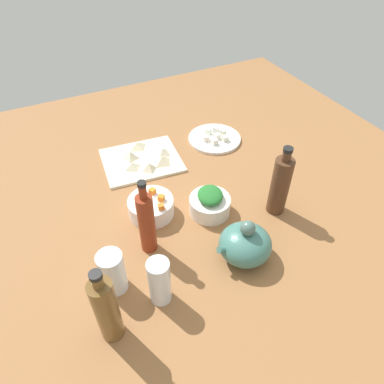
{
  "coord_description": "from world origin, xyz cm",
  "views": [
    {
      "loc": [
        38.13,
        77.11,
        87.16
      ],
      "look_at": [
        0.0,
        0.0,
        8.0
      ],
      "focal_mm": 32.79,
      "sensor_mm": 36.0,
      "label": 1
    }
  ],
  "objects_px": {
    "plate_tofu": "(214,139)",
    "bowl_carrots": "(151,207)",
    "drinking_glass_0": "(113,272)",
    "bottle_2": "(147,223)",
    "bowl_greens": "(210,205)",
    "cutting_board": "(142,160)",
    "bottle_1": "(280,185)",
    "drinking_glass_1": "(159,281)",
    "bottle_0": "(106,309)",
    "teapot": "(245,244)"
  },
  "relations": [
    {
      "from": "teapot",
      "to": "drinking_glass_0",
      "type": "relative_size",
      "value": 1.28
    },
    {
      "from": "cutting_board",
      "to": "bottle_2",
      "type": "height_order",
      "value": "bottle_2"
    },
    {
      "from": "teapot",
      "to": "drinking_glass_1",
      "type": "xyz_separation_m",
      "value": [
        0.27,
        0.02,
        0.02
      ]
    },
    {
      "from": "cutting_board",
      "to": "bottle_0",
      "type": "height_order",
      "value": "bottle_0"
    },
    {
      "from": "plate_tofu",
      "to": "bowl_greens",
      "type": "bearing_deg",
      "value": 58.71
    },
    {
      "from": "bowl_greens",
      "to": "bottle_2",
      "type": "relative_size",
      "value": 0.52
    },
    {
      "from": "bottle_1",
      "to": "bowl_greens",
      "type": "bearing_deg",
      "value": -23.69
    },
    {
      "from": "bowl_carrots",
      "to": "cutting_board",
      "type": "bearing_deg",
      "value": -103.6
    },
    {
      "from": "plate_tofu",
      "to": "drinking_glass_0",
      "type": "distance_m",
      "value": 0.77
    },
    {
      "from": "bowl_greens",
      "to": "drinking_glass_0",
      "type": "relative_size",
      "value": 1.02
    },
    {
      "from": "plate_tofu",
      "to": "bowl_carrots",
      "type": "xyz_separation_m",
      "value": [
        0.4,
        0.28,
        0.02
      ]
    },
    {
      "from": "cutting_board",
      "to": "bowl_carrots",
      "type": "height_order",
      "value": "bowl_carrots"
    },
    {
      "from": "bowl_carrots",
      "to": "teapot",
      "type": "distance_m",
      "value": 0.34
    },
    {
      "from": "bottle_2",
      "to": "drinking_glass_0",
      "type": "relative_size",
      "value": 1.96
    },
    {
      "from": "bowl_carrots",
      "to": "drinking_glass_0",
      "type": "distance_m",
      "value": 0.29
    },
    {
      "from": "bottle_0",
      "to": "drinking_glass_0",
      "type": "distance_m",
      "value": 0.14
    },
    {
      "from": "bottle_0",
      "to": "drinking_glass_0",
      "type": "bearing_deg",
      "value": -110.01
    },
    {
      "from": "plate_tofu",
      "to": "teapot",
      "type": "xyz_separation_m",
      "value": [
        0.22,
        0.57,
        0.05
      ]
    },
    {
      "from": "plate_tofu",
      "to": "bottle_2",
      "type": "distance_m",
      "value": 0.62
    },
    {
      "from": "bowl_greens",
      "to": "bottle_0",
      "type": "bearing_deg",
      "value": 32.37
    },
    {
      "from": "bottle_2",
      "to": "bowl_carrots",
      "type": "bearing_deg",
      "value": -113.94
    },
    {
      "from": "bottle_0",
      "to": "bottle_1",
      "type": "relative_size",
      "value": 0.99
    },
    {
      "from": "cutting_board",
      "to": "bottle_2",
      "type": "xyz_separation_m",
      "value": [
        0.13,
        0.41,
        0.1
      ]
    },
    {
      "from": "drinking_glass_1",
      "to": "teapot",
      "type": "bearing_deg",
      "value": -176.09
    },
    {
      "from": "drinking_glass_0",
      "to": "bottle_2",
      "type": "bearing_deg",
      "value": -146.95
    },
    {
      "from": "bottle_1",
      "to": "bottle_2",
      "type": "height_order",
      "value": "bottle_2"
    },
    {
      "from": "bottle_1",
      "to": "bottle_2",
      "type": "distance_m",
      "value": 0.44
    },
    {
      "from": "drinking_glass_0",
      "to": "drinking_glass_1",
      "type": "xyz_separation_m",
      "value": [
        -0.1,
        0.09,
        0.01
      ]
    },
    {
      "from": "bottle_1",
      "to": "drinking_glass_0",
      "type": "relative_size",
      "value": 1.9
    },
    {
      "from": "bottle_2",
      "to": "drinking_glass_0",
      "type": "xyz_separation_m",
      "value": [
        0.13,
        0.09,
        -0.04
      ]
    },
    {
      "from": "bowl_greens",
      "to": "bottle_2",
      "type": "xyz_separation_m",
      "value": [
        0.23,
        0.05,
        0.08
      ]
    },
    {
      "from": "bottle_0",
      "to": "bottle_1",
      "type": "height_order",
      "value": "bottle_1"
    },
    {
      "from": "bottle_1",
      "to": "drinking_glass_1",
      "type": "height_order",
      "value": "bottle_1"
    },
    {
      "from": "bowl_carrots",
      "to": "bottle_0",
      "type": "height_order",
      "value": "bottle_0"
    },
    {
      "from": "bottle_2",
      "to": "drinking_glass_1",
      "type": "relative_size",
      "value": 1.77
    },
    {
      "from": "bowl_carrots",
      "to": "bottle_2",
      "type": "relative_size",
      "value": 0.57
    },
    {
      "from": "bowl_greens",
      "to": "bottle_1",
      "type": "relative_size",
      "value": 0.54
    },
    {
      "from": "bottle_0",
      "to": "cutting_board",
      "type": "bearing_deg",
      "value": -116.0
    },
    {
      "from": "cutting_board",
      "to": "bottle_0",
      "type": "bearing_deg",
      "value": 64.0
    },
    {
      "from": "teapot",
      "to": "drinking_glass_0",
      "type": "distance_m",
      "value": 0.37
    },
    {
      "from": "drinking_glass_0",
      "to": "bottle_0",
      "type": "bearing_deg",
      "value": 69.99
    },
    {
      "from": "bottle_1",
      "to": "drinking_glass_0",
      "type": "xyz_separation_m",
      "value": [
        0.57,
        0.05,
        -0.04
      ]
    },
    {
      "from": "bowl_greens",
      "to": "teapot",
      "type": "xyz_separation_m",
      "value": [
        -0.0,
        0.2,
        0.03
      ]
    },
    {
      "from": "bottle_1",
      "to": "drinking_glass_0",
      "type": "distance_m",
      "value": 0.57
    },
    {
      "from": "drinking_glass_0",
      "to": "bowl_carrots",
      "type": "bearing_deg",
      "value": -131.31
    },
    {
      "from": "bowl_carrots",
      "to": "drinking_glass_0",
      "type": "relative_size",
      "value": 1.12
    },
    {
      "from": "bottle_0",
      "to": "drinking_glass_1",
      "type": "height_order",
      "value": "bottle_0"
    },
    {
      "from": "bottle_0",
      "to": "bottle_2",
      "type": "relative_size",
      "value": 0.96
    },
    {
      "from": "bottle_1",
      "to": "bottle_0",
      "type": "bearing_deg",
      "value": 15.64
    },
    {
      "from": "bowl_carrots",
      "to": "teapot",
      "type": "bearing_deg",
      "value": 122.36
    }
  ]
}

